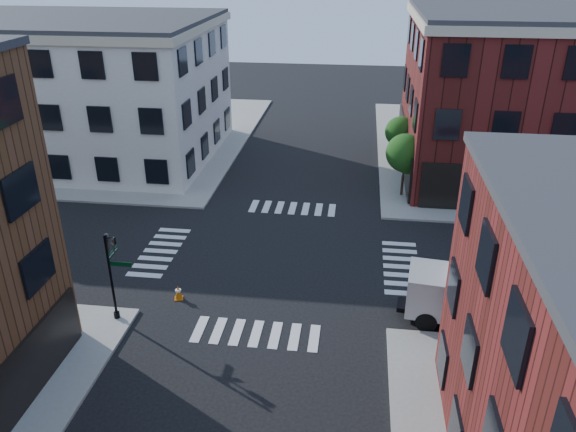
# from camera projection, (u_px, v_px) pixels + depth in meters

# --- Properties ---
(ground) EXTENTS (120.00, 120.00, 0.00)m
(ground) POSITION_uv_depth(u_px,v_px,m) (278.00, 259.00, 32.26)
(ground) COLOR black
(ground) RESTS_ON ground
(sidewalk_ne) EXTENTS (30.00, 30.00, 0.15)m
(sidewalk_ne) POSITION_uv_depth(u_px,v_px,m) (552.00, 153.00, 48.57)
(sidewalk_ne) COLOR gray
(sidewalk_ne) RESTS_ON ground
(sidewalk_nw) EXTENTS (30.00, 30.00, 0.15)m
(sidewalk_nw) POSITION_uv_depth(u_px,v_px,m) (92.00, 135.00, 53.43)
(sidewalk_nw) COLOR gray
(sidewalk_nw) RESTS_ON ground
(building_nw) EXTENTS (22.00, 16.00, 11.00)m
(building_nw) POSITION_uv_depth(u_px,v_px,m) (78.00, 90.00, 46.38)
(building_nw) COLOR silver
(building_nw) RESTS_ON ground
(tree_near) EXTENTS (2.69, 2.69, 4.49)m
(tree_near) POSITION_uv_depth(u_px,v_px,m) (406.00, 155.00, 38.94)
(tree_near) COLOR black
(tree_near) RESTS_ON ground
(tree_far) EXTENTS (2.43, 2.43, 4.07)m
(tree_far) POSITION_uv_depth(u_px,v_px,m) (401.00, 133.00, 44.43)
(tree_far) COLOR black
(tree_far) RESTS_ON ground
(signal_pole) EXTENTS (1.29, 1.24, 4.60)m
(signal_pole) POSITION_uv_depth(u_px,v_px,m) (112.00, 268.00, 25.83)
(signal_pole) COLOR black
(signal_pole) RESTS_ON ground
(box_truck) EXTENTS (8.29, 3.40, 3.67)m
(box_truck) POSITION_uv_depth(u_px,v_px,m) (500.00, 293.00, 25.64)
(box_truck) COLOR silver
(box_truck) RESTS_ON ground
(traffic_cone) EXTENTS (0.52, 0.52, 0.78)m
(traffic_cone) POSITION_uv_depth(u_px,v_px,m) (178.00, 292.00, 28.43)
(traffic_cone) COLOR #CD6109
(traffic_cone) RESTS_ON ground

